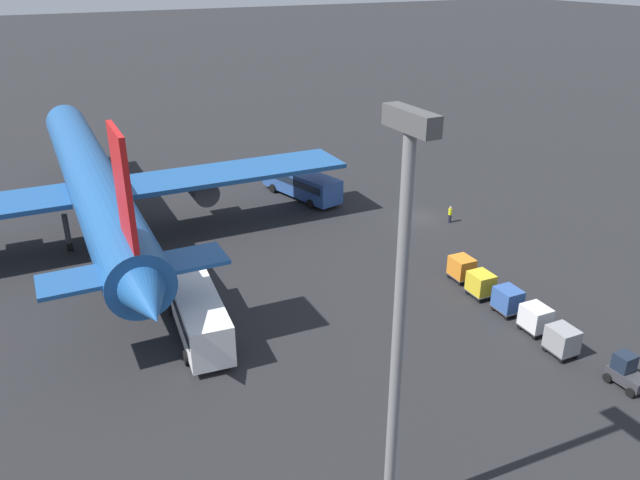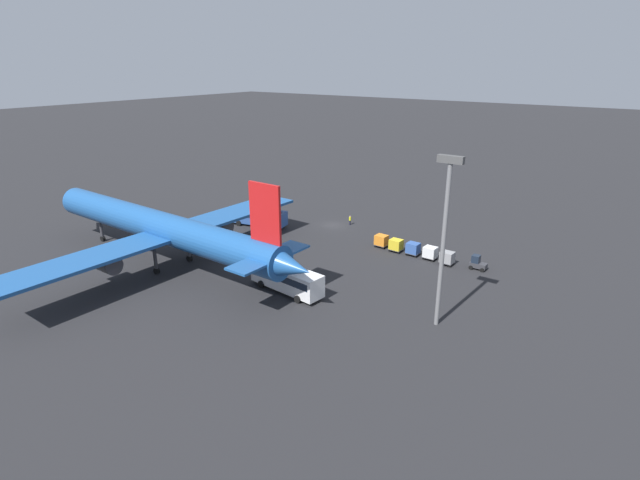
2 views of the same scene
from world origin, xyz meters
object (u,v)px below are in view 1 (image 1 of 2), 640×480
at_px(cargo_cart_white, 535,318).
at_px(cargo_cart_blue, 508,299).
at_px(shuttle_bus_far, 197,309).
at_px(worker_person, 450,214).
at_px(baggage_tug, 626,372).
at_px(cargo_cart_orange, 462,267).
at_px(shuttle_bus_near, 301,182).
at_px(cargo_cart_yellow, 481,283).
at_px(cargo_cart_grey, 562,340).
at_px(airplane, 92,181).

relative_size(cargo_cart_white, cargo_cart_blue, 1.00).
height_order(shuttle_bus_far, worker_person, shuttle_bus_far).
xyz_separation_m(shuttle_bus_far, baggage_tug, (-18.00, -22.10, -1.08)).
bearing_deg(worker_person, cargo_cart_orange, 146.21).
height_order(shuttle_bus_near, shuttle_bus_far, shuttle_bus_far).
distance_m(cargo_cart_blue, cargo_cart_orange, 5.83).
relative_size(shuttle_bus_far, cargo_cart_yellow, 5.45).
bearing_deg(cargo_cart_grey, cargo_cart_yellow, -2.87).
bearing_deg(cargo_cart_grey, shuttle_bus_far, 56.78).
bearing_deg(baggage_tug, cargo_cart_yellow, 2.20).
xyz_separation_m(airplane, cargo_cart_yellow, (-25.45, -24.87, -4.61)).
distance_m(baggage_tug, cargo_cart_white, 7.18).
distance_m(worker_person, cargo_cart_yellow, 15.38).
bearing_deg(airplane, cargo_cart_grey, -143.03).
xyz_separation_m(cargo_cart_blue, cargo_cart_yellow, (2.91, 0.12, 0.00)).
xyz_separation_m(worker_person, cargo_cart_white, (-19.25, 7.45, 0.32)).
height_order(shuttle_bus_far, baggage_tug, shuttle_bus_far).
bearing_deg(shuttle_bus_far, shuttle_bus_near, -34.30).
bearing_deg(cargo_cart_blue, cargo_cart_grey, 174.54).
distance_m(baggage_tug, worker_person, 27.27).
bearing_deg(cargo_cart_orange, baggage_tug, -179.29).
bearing_deg(shuttle_bus_near, worker_person, -156.55).
distance_m(cargo_cart_grey, cargo_cart_blue, 5.85).
distance_m(worker_person, cargo_cart_orange, 12.66).
bearing_deg(cargo_cart_grey, worker_person, -19.68).
bearing_deg(cargo_cart_orange, cargo_cart_grey, 175.63).
distance_m(shuttle_bus_near, worker_person, 17.04).
relative_size(airplane, cargo_cart_grey, 26.90).
distance_m(cargo_cart_yellow, cargo_cart_orange, 2.95).
bearing_deg(shuttle_bus_near, cargo_cart_blue, 171.85).
height_order(cargo_cart_blue, cargo_cart_yellow, same).
height_order(airplane, cargo_cart_blue, airplane).
bearing_deg(airplane, worker_person, -108.97).
height_order(cargo_cart_grey, cargo_cart_white, same).
bearing_deg(cargo_cart_blue, shuttle_bus_near, 5.54).
bearing_deg(cargo_cart_yellow, cargo_cart_blue, -177.66).
relative_size(shuttle_bus_near, cargo_cart_grey, 5.40).
bearing_deg(shuttle_bus_near, cargo_cart_grey, 170.06).
bearing_deg(cargo_cart_blue, airplane, 41.39).
bearing_deg(worker_person, airplane, 69.63).
bearing_deg(cargo_cart_blue, worker_person, -24.28).
relative_size(shuttle_bus_near, worker_person, 6.40).
xyz_separation_m(airplane, worker_person, (-12.02, -32.36, -4.93)).
xyz_separation_m(airplane, baggage_tug, (-38.42, -25.52, -4.86)).
relative_size(shuttle_bus_near, cargo_cart_orange, 5.40).
height_order(baggage_tug, cargo_cart_orange, baggage_tug).
distance_m(baggage_tug, cargo_cart_grey, 4.39).
relative_size(cargo_cart_grey, cargo_cart_white, 1.00).
height_order(cargo_cart_grey, cargo_cart_orange, same).
relative_size(airplane, baggage_tug, 22.98).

